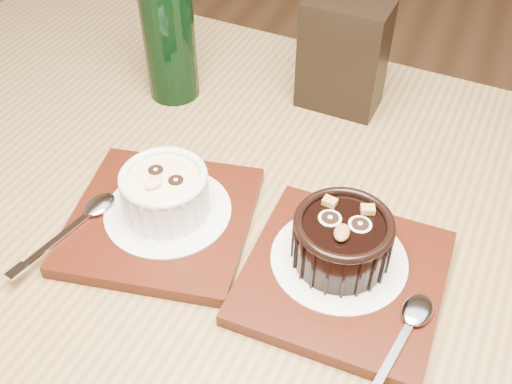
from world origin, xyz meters
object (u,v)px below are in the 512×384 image
ramekin_white (165,191)px  green_bottle (168,28)px  tray_left (162,220)px  ramekin_dark (342,238)px  table (249,304)px  condiment_stand (343,56)px  tray_right (343,277)px

ramekin_white → green_bottle: bearing=128.8°
tray_left → ramekin_dark: bearing=3.5°
table → tray_left: (-0.10, -0.00, 0.10)m
ramekin_dark → condiment_stand: condiment_stand is taller
tray_right → condiment_stand: (-0.09, 0.28, 0.06)m
ramekin_dark → tray_right: bearing=-60.6°
tray_left → ramekin_white: ramekin_white is taller
table → tray_right: tray_right is taller
table → tray_left: size_ratio=6.94×
table → condiment_stand: bearing=87.6°
table → ramekin_dark: size_ratio=13.54×
table → green_bottle: bearing=132.0°
ramekin_white → ramekin_dark: bearing=14.1°
ramekin_white → green_bottle: size_ratio=0.36×
table → ramekin_white: ramekin_white is taller
tray_left → green_bottle: (-0.10, 0.22, 0.09)m
table → tray_right: (0.10, -0.00, 0.10)m
condiment_stand → green_bottle: green_bottle is taller
ramekin_white → tray_right: size_ratio=0.49×
tray_right → condiment_stand: 0.30m
ramekin_white → tray_left: bearing=-111.0°
green_bottle → condiment_stand: bearing=15.5°
ramekin_white → ramekin_dark: 0.18m
ramekin_dark → condiment_stand: (-0.08, 0.26, 0.02)m
table → condiment_stand: (0.01, 0.27, 0.16)m
tray_right → ramekin_dark: ramekin_dark is taller
green_bottle → tray_left: bearing=-65.6°
ramekin_white → condiment_stand: size_ratio=0.63×
tray_left → green_bottle: green_bottle is taller
ramekin_white → ramekin_dark: ramekin_dark is taller
tray_right → green_bottle: 0.38m
condiment_stand → green_bottle: size_ratio=0.58×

